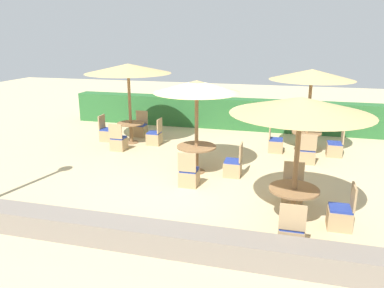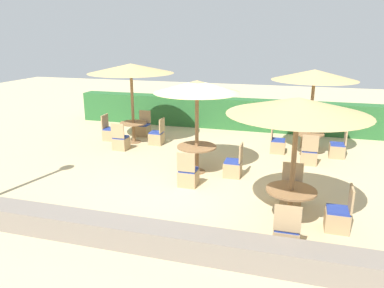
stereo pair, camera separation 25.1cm
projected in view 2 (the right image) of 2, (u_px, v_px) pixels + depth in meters
ground_plane at (186, 184)px, 9.67m from camera, size 40.00×40.00×0.00m
hedge_row at (230, 113)px, 15.18m from camera, size 13.00×0.70×1.22m
stone_border at (136, 235)px, 6.78m from camera, size 10.00×0.56×0.45m
parasol_back_left at (131, 69)px, 12.62m from camera, size 2.92×2.92×2.76m
round_table_back_left at (134, 127)px, 13.20m from camera, size 0.94×0.94×0.72m
patio_chair_back_left_east at (157, 137)px, 13.04m from camera, size 0.46×0.46×0.93m
patio_chair_back_left_west at (110, 133)px, 13.56m from camera, size 0.46×0.46×0.93m
patio_chair_back_left_south at (121, 142)px, 12.45m from camera, size 0.46×0.46×0.93m
patio_chair_back_left_north at (143, 129)px, 14.17m from camera, size 0.46×0.46×0.93m
parasol_front_right at (298, 107)px, 6.97m from camera, size 2.69×2.69×2.59m
round_table_front_right at (291, 197)px, 7.50m from camera, size 1.01×1.01×0.74m
patio_chair_front_right_north at (291, 193)px, 8.45m from camera, size 0.46×0.46×0.93m
patio_chair_front_right_south at (286, 235)px, 6.69m from camera, size 0.46×0.46×0.93m
patio_chair_front_right_east at (338, 218)px, 7.33m from camera, size 0.46×0.46×0.93m
parasol_center at (197, 87)px, 9.82m from camera, size 2.31×2.31×2.56m
round_table_center at (197, 152)px, 10.32m from camera, size 1.08×1.08×0.76m
patio_chair_center_east at (233, 167)px, 10.10m from camera, size 0.46×0.46×0.93m
patio_chair_center_south at (188, 176)px, 9.49m from camera, size 0.46×0.46×0.93m
parasol_back_right at (315, 75)px, 11.27m from camera, size 2.57×2.57×2.69m
round_table_back_right at (309, 139)px, 11.84m from camera, size 0.92×0.92×0.72m
patio_chair_back_right_east at (338, 149)px, 11.66m from camera, size 0.46×0.46×0.93m
patio_chair_back_right_north at (308, 139)px, 12.81m from camera, size 0.46×0.46×0.93m
patio_chair_back_right_south at (309, 156)px, 11.06m from camera, size 0.46×0.46×0.93m
patio_chair_back_right_west at (277, 145)px, 12.13m from camera, size 0.46×0.46×0.93m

